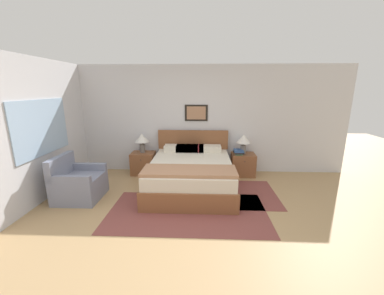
{
  "coord_description": "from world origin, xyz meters",
  "views": [
    {
      "loc": [
        0.33,
        -3.11,
        2.05
      ],
      "look_at": [
        0.13,
        1.43,
        0.9
      ],
      "focal_mm": 22.0,
      "sensor_mm": 36.0,
      "label": 1
    }
  ],
  "objects_px": {
    "table_lamp_near_window": "(142,139)",
    "bed": "(191,173)",
    "armchair": "(78,184)",
    "nightstand_by_door": "(243,164)",
    "table_lamp_by_door": "(244,140)",
    "nightstand_near_window": "(143,163)"
  },
  "relations": [
    {
      "from": "table_lamp_near_window",
      "to": "table_lamp_by_door",
      "type": "distance_m",
      "value": 2.43
    },
    {
      "from": "table_lamp_by_door",
      "to": "nightstand_near_window",
      "type": "bearing_deg",
      "value": -179.39
    },
    {
      "from": "table_lamp_near_window",
      "to": "table_lamp_by_door",
      "type": "height_order",
      "value": "same"
    },
    {
      "from": "table_lamp_near_window",
      "to": "bed",
      "type": "bearing_deg",
      "value": -34.5
    },
    {
      "from": "bed",
      "to": "armchair",
      "type": "bearing_deg",
      "value": -164.8
    },
    {
      "from": "table_lamp_near_window",
      "to": "table_lamp_by_door",
      "type": "relative_size",
      "value": 1.0
    },
    {
      "from": "nightstand_near_window",
      "to": "table_lamp_near_window",
      "type": "bearing_deg",
      "value": 109.75
    },
    {
      "from": "bed",
      "to": "table_lamp_by_door",
      "type": "distance_m",
      "value": 1.56
    },
    {
      "from": "nightstand_by_door",
      "to": "table_lamp_by_door",
      "type": "distance_m",
      "value": 0.6
    },
    {
      "from": "armchair",
      "to": "table_lamp_near_window",
      "type": "relative_size",
      "value": 1.81
    },
    {
      "from": "bed",
      "to": "table_lamp_near_window",
      "type": "distance_m",
      "value": 1.58
    },
    {
      "from": "armchair",
      "to": "nightstand_by_door",
      "type": "distance_m",
      "value": 3.62
    },
    {
      "from": "nightstand_near_window",
      "to": "table_lamp_by_door",
      "type": "height_order",
      "value": "table_lamp_by_door"
    },
    {
      "from": "nightstand_by_door",
      "to": "table_lamp_near_window",
      "type": "bearing_deg",
      "value": 179.39
    },
    {
      "from": "armchair",
      "to": "nightstand_by_door",
      "type": "relative_size",
      "value": 1.51
    },
    {
      "from": "nightstand_by_door",
      "to": "bed",
      "type": "bearing_deg",
      "value": -146.18
    },
    {
      "from": "nightstand_near_window",
      "to": "table_lamp_by_door",
      "type": "distance_m",
      "value": 2.49
    },
    {
      "from": "armchair",
      "to": "table_lamp_near_window",
      "type": "bearing_deg",
      "value": 147.05
    },
    {
      "from": "armchair",
      "to": "nightstand_near_window",
      "type": "xyz_separation_m",
      "value": [
        0.91,
        1.39,
        -0.02
      ]
    },
    {
      "from": "nightstand_by_door",
      "to": "armchair",
      "type": "bearing_deg",
      "value": -157.37
    },
    {
      "from": "armchair",
      "to": "nightstand_near_window",
      "type": "relative_size",
      "value": 1.51
    },
    {
      "from": "bed",
      "to": "nightstand_by_door",
      "type": "height_order",
      "value": "bed"
    }
  ]
}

